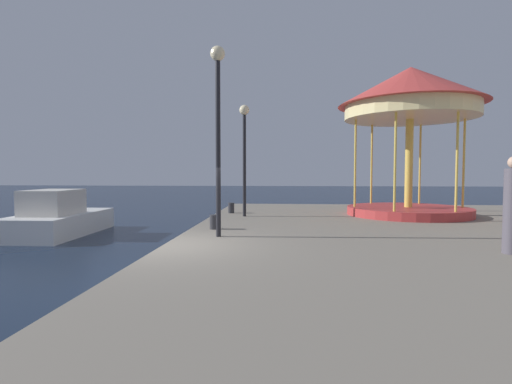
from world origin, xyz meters
The scene contains 7 objects.
ground_plane centered at (0.00, 0.00, 0.00)m, with size 120.00×120.00×0.00m, color #162338.
motorboat_white centered at (-5.91, 5.71, 0.64)m, with size 2.28×4.64×1.74m.
carousel centered at (7.23, 6.35, 4.84)m, with size 5.20×5.20×5.43m.
lamp_post_mid_promenade centered at (1.02, 1.11, 3.93)m, with size 0.36×0.36×4.63m.
lamp_post_far_end centered at (1.21, 5.56, 3.56)m, with size 0.36×0.36×3.99m.
bollard_north centered at (0.68, 2.35, 1.00)m, with size 0.24×0.24×0.40m, color #2D2D33.
bollard_center centered at (0.57, 6.61, 1.00)m, with size 0.24×0.24×0.40m, color #2D2D33.
Camera 1 is at (2.63, -8.18, 2.38)m, focal length 26.89 mm.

